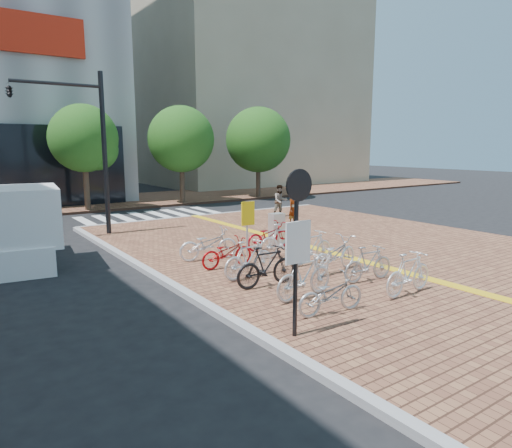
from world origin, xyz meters
TOP-DOWN VIEW (x-y plane):
  - ground at (0.00, 0.00)m, footprint 120.00×120.00m
  - kerb_west at (-4.00, -5.00)m, footprint 0.25×34.00m
  - kerb_north at (3.00, 12.00)m, footprint 14.00×0.25m
  - far_sidewalk at (0.00, 21.00)m, footprint 70.00×8.00m
  - building_beige at (18.00, 32.00)m, footprint 20.00×18.00m
  - crosswalk at (0.50, 14.00)m, footprint 7.50×4.00m
  - street_trees at (5.04, 17.45)m, footprint 16.20×4.60m
  - bike_0 at (-2.09, -2.47)m, footprint 1.75×0.79m
  - bike_1 at (-1.89, -1.36)m, footprint 1.84×0.66m
  - bike_2 at (-2.08, -0.08)m, footprint 1.83×0.60m
  - bike_3 at (-2.00, 0.86)m, footprint 1.83×0.75m
  - bike_4 at (-1.94, 2.14)m, footprint 1.74×0.62m
  - bike_5 at (-1.95, 3.28)m, footprint 2.03×0.99m
  - bike_6 at (0.40, -2.62)m, footprint 1.82×0.61m
  - bike_7 at (0.46, -1.29)m, footprint 1.67×0.63m
  - bike_8 at (0.35, -0.11)m, footprint 2.09×1.07m
  - bike_9 at (0.46, 1.00)m, footprint 1.78×0.65m
  - bike_10 at (0.31, 2.23)m, footprint 1.90×0.66m
  - bike_11 at (0.55, 3.39)m, footprint 1.88×0.72m
  - pedestrian_a at (4.55, 6.93)m, footprint 0.62×0.49m
  - pedestrian_b at (5.54, 9.16)m, footprint 0.92×0.79m
  - utility_box at (1.38, 4.02)m, footprint 0.53×0.39m
  - yellow_sign at (-0.59, 3.04)m, footprint 0.49×0.12m
  - notice_sign at (-3.49, -2.98)m, footprint 0.60×0.14m
  - traffic_light_pole at (-4.73, 9.63)m, footprint 3.53×1.36m
  - box_truck at (-6.96, 6.77)m, footprint 2.46×4.61m

SIDE VIEW (x-z plane):
  - ground at x=0.00m, z-range 0.00..0.00m
  - crosswalk at x=0.50m, z-range 0.00..0.01m
  - far_sidewalk at x=0.00m, z-range 0.00..0.15m
  - kerb_west at x=-4.00m, z-range 0.00..0.15m
  - kerb_north at x=3.00m, z-range 0.00..0.15m
  - bike_0 at x=-2.09m, z-range 0.15..1.04m
  - bike_4 at x=-1.94m, z-range 0.15..1.06m
  - bike_11 at x=0.55m, z-range 0.15..1.13m
  - bike_7 at x=0.46m, z-range 0.15..1.13m
  - bike_5 at x=-1.95m, z-range 0.15..1.17m
  - bike_8 at x=0.35m, z-range 0.15..1.20m
  - bike_9 at x=0.46m, z-range 0.15..1.20m
  - bike_3 at x=-2.00m, z-range 0.15..1.22m
  - bike_6 at x=0.40m, z-range 0.15..1.23m
  - bike_1 at x=-1.89m, z-range 0.15..1.24m
  - bike_2 at x=-2.08m, z-range 0.15..1.24m
  - bike_10 at x=0.31m, z-range 0.15..1.27m
  - utility_box at x=1.38m, z-range 0.15..1.30m
  - pedestrian_a at x=4.55m, z-range 0.15..1.65m
  - pedestrian_b at x=5.54m, z-range 0.15..1.79m
  - box_truck at x=-6.96m, z-range -0.07..2.47m
  - yellow_sign at x=-0.59m, z-range 0.50..2.32m
  - notice_sign at x=-3.49m, z-range 0.57..3.81m
  - street_trees at x=5.04m, z-range 0.92..7.27m
  - traffic_light_pole at x=-4.73m, z-range 1.40..7.96m
  - building_beige at x=18.00m, z-range 0.00..18.00m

